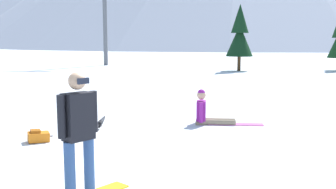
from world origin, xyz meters
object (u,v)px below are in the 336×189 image
object	(u,v)px
backpack_orange	(38,136)
snowboarder_foreground	(79,133)
snowboarder_midground	(208,112)
loose_snowboard_far_spare	(97,126)
pine_tree_short	(240,35)

from	to	relation	value
backpack_orange	snowboarder_foreground	bearing A→B (deg)	-53.20
snowboarder_foreground	backpack_orange	world-z (taller)	snowboarder_foreground
snowboarder_midground	loose_snowboard_far_spare	bearing A→B (deg)	-152.82
backpack_orange	pine_tree_short	bearing A→B (deg)	78.26
loose_snowboard_far_spare	pine_tree_short	distance (m)	20.18
snowboarder_foreground	backpack_orange	size ratio (longest dim) A/B	3.25
snowboarder_foreground	backpack_orange	distance (m)	3.67
snowboarder_midground	pine_tree_short	world-z (taller)	pine_tree_short
backpack_orange	pine_tree_short	size ratio (longest dim) A/B	0.12
snowboarder_foreground	backpack_orange	xyz separation A→B (m)	(-2.14, 2.86, -0.83)
snowboarder_midground	backpack_orange	world-z (taller)	snowboarder_midground
snowboarder_foreground	loose_snowboard_far_spare	xyz separation A→B (m)	(-1.22, 4.02, -0.82)
snowboarder_foreground	snowboarder_midground	distance (m)	5.56
backpack_orange	loose_snowboard_far_spare	bearing A→B (deg)	51.60
snowboarder_foreground	loose_snowboard_far_spare	world-z (taller)	snowboarder_foreground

